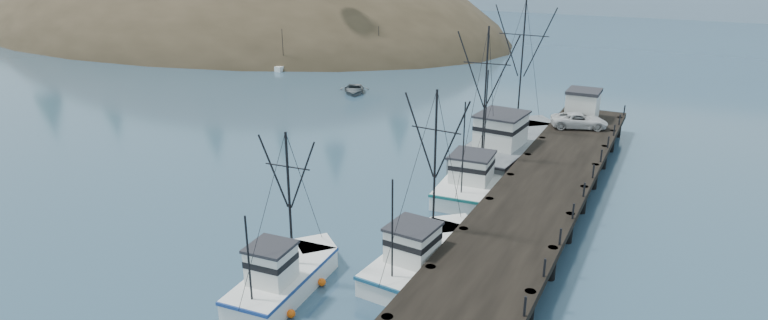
# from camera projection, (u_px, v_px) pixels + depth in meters

# --- Properties ---
(ground) EXTENTS (400.00, 400.00, 0.00)m
(ground) POSITION_uv_depth(u_px,v_px,m) (247.00, 260.00, 35.66)
(ground) COLOR #2A465D
(ground) RESTS_ON ground
(pier) EXTENTS (6.00, 44.00, 2.00)m
(pier) POSITION_uv_depth(u_px,v_px,m) (546.00, 184.00, 42.54)
(pier) COLOR black
(pier) RESTS_ON ground
(headland) EXTENTS (134.80, 78.00, 51.00)m
(headland) POSITION_uv_depth(u_px,v_px,m) (210.00, 51.00, 135.23)
(headland) COLOR #382D1E
(headland) RESTS_ON ground
(distant_ridge) EXTENTS (360.00, 40.00, 26.00)m
(distant_ridge) POSITION_uv_depth(u_px,v_px,m) (651.00, 11.00, 174.09)
(distant_ridge) COLOR #9EB2C6
(distant_ridge) RESTS_ON ground
(distant_ridge_far) EXTENTS (180.00, 25.00, 18.00)m
(distant_ridge_far) POSITION_uv_depth(u_px,v_px,m) (499.00, 1.00, 208.06)
(distant_ridge_far) COLOR silver
(distant_ridge_far) RESTS_ON ground
(moored_sailboats) EXTENTS (22.45, 15.64, 6.35)m
(moored_sailboats) POSITION_uv_depth(u_px,v_px,m) (294.00, 60.00, 97.01)
(moored_sailboats) COLOR white
(moored_sailboats) RESTS_ON ground
(trawler_near) EXTENTS (4.14, 10.52, 10.73)m
(trawler_near) POSITION_uv_depth(u_px,v_px,m) (425.00, 255.00, 34.57)
(trawler_near) COLOR white
(trawler_near) RESTS_ON ground
(trawler_mid) EXTENTS (3.52, 8.87, 9.10)m
(trawler_mid) POSITION_uv_depth(u_px,v_px,m) (286.00, 277.00, 32.26)
(trawler_mid) COLOR white
(trawler_mid) RESTS_ON ground
(trawler_far) EXTENTS (4.72, 12.46, 12.55)m
(trawler_far) POSITION_uv_depth(u_px,v_px,m) (477.00, 177.00, 46.18)
(trawler_far) COLOR white
(trawler_far) RESTS_ON ground
(work_vessel) EXTENTS (6.13, 16.78, 13.83)m
(work_vessel) POSITION_uv_depth(u_px,v_px,m) (509.00, 145.00, 52.54)
(work_vessel) COLOR slate
(work_vessel) RESTS_ON ground
(pier_shed) EXTENTS (3.00, 3.20, 2.80)m
(pier_shed) POSITION_uv_depth(u_px,v_px,m) (583.00, 104.00, 57.36)
(pier_shed) COLOR silver
(pier_shed) RESTS_ON pier
(pickup_truck) EXTENTS (5.50, 3.87, 1.39)m
(pickup_truck) POSITION_uv_depth(u_px,v_px,m) (579.00, 120.00, 54.50)
(pickup_truck) COLOR silver
(pickup_truck) RESTS_ON pier
(motorboat) EXTENTS (5.96, 6.65, 1.13)m
(motorboat) POSITION_uv_depth(u_px,v_px,m) (354.00, 93.00, 76.69)
(motorboat) COLOR #535A5D
(motorboat) RESTS_ON ground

